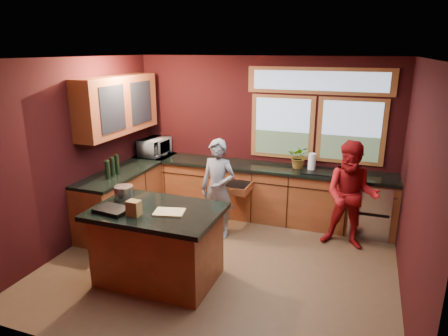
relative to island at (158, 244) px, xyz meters
The scene contains 14 objects.
floor 0.99m from the island, 45.11° to the left, with size 4.50×4.50×0.00m, color brown.
room_shell 1.62m from the island, 88.96° to the left, with size 4.52×4.02×2.71m.
back_counter 2.45m from the island, 70.63° to the left, with size 4.50×0.64×0.93m.
left_counter 1.98m from the island, 132.33° to the left, with size 0.64×2.30×0.93m.
island is the anchor object (origin of this frame).
person_grey 1.47m from the island, 79.66° to the left, with size 0.56×0.37×1.53m, color slate.
person_red 2.79m from the island, 38.10° to the left, with size 0.77×0.60×1.59m, color maroon.
microwave 2.70m from the island, 119.76° to the left, with size 0.57×0.39×0.32m, color #999999.
potted_plant 2.78m from the island, 61.01° to the left, with size 0.34×0.30×0.38m, color #999999.
paper_towel 2.83m from the island, 56.67° to the left, with size 0.12×0.12×0.28m, color white.
cutting_board 0.52m from the island, 14.04° to the right, with size 0.35×0.25×0.02m, color tan.
stock_pot 0.80m from the island, 164.74° to the left, with size 0.24×0.24×0.18m, color #ABABB0.
paper_bag 0.63m from the island, 120.96° to the right, with size 0.15×0.12×0.18m, color brown.
black_tray 0.71m from the island, 150.95° to the right, with size 0.40×0.28×0.05m, color black.
Camera 1 is at (1.68, -4.54, 2.80)m, focal length 32.00 mm.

